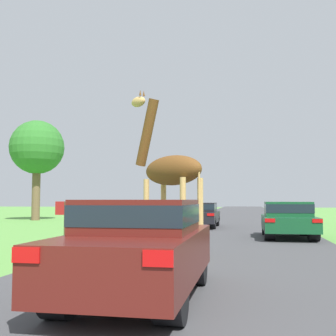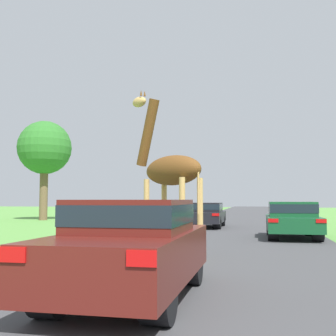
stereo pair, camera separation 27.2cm
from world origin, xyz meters
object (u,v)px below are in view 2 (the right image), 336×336
(car_lead_maroon, at_px, (132,245))
(tree_far_right, at_px, (45,149))
(giraffe_near_road, at_px, (169,170))
(car_queue_left, at_px, (292,219))
(car_queue_right, at_px, (205,214))
(sign_post, at_px, (68,214))

(car_lead_maroon, height_order, tree_far_right, tree_far_right)
(giraffe_near_road, relative_size, tree_far_right, 0.64)
(giraffe_near_road, distance_m, car_queue_left, 7.23)
(car_queue_right, height_order, sign_post, sign_post)
(giraffe_near_road, bearing_deg, tree_far_right, 73.48)
(car_lead_maroon, height_order, sign_post, car_lead_maroon)
(car_queue_right, xyz_separation_m, car_queue_left, (4.09, -5.61, 0.04))
(car_queue_right, bearing_deg, car_lead_maroon, -86.71)
(car_lead_maroon, xyz_separation_m, car_queue_left, (3.15, 10.76, -0.04))
(car_queue_right, xyz_separation_m, tree_far_right, (-12.37, 5.36, 4.47))
(giraffe_near_road, bearing_deg, car_lead_maroon, -138.47)
(car_queue_left, height_order, tree_far_right, tree_far_right)
(tree_far_right, bearing_deg, car_queue_left, -33.68)
(sign_post, bearing_deg, car_queue_right, 70.90)
(tree_far_right, xyz_separation_m, sign_post, (9.05, -14.97, -4.19))
(car_queue_right, bearing_deg, car_queue_left, -53.88)
(giraffe_near_road, height_order, tree_far_right, tree_far_right)
(giraffe_near_road, height_order, car_queue_right, giraffe_near_road)
(giraffe_near_road, relative_size, car_queue_left, 1.16)
(car_queue_left, bearing_deg, sign_post, -151.68)
(tree_far_right, bearing_deg, sign_post, -58.84)
(car_queue_left, relative_size, sign_post, 2.82)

